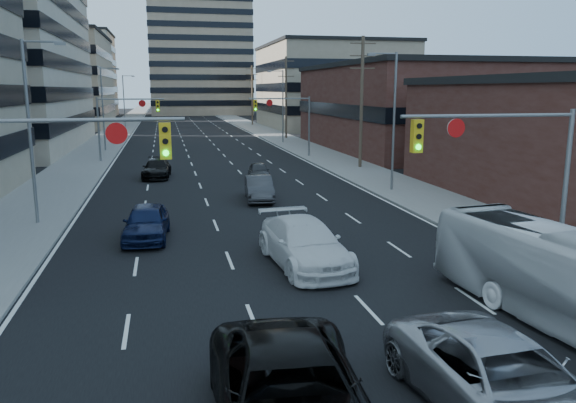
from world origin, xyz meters
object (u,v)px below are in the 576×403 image
(black_pickup, at_px, (291,401))
(transit_bus, at_px, (575,281))
(sedan_blue, at_px, (146,222))
(white_van, at_px, (304,243))
(silver_suv, at_px, (503,381))

(black_pickup, xyz_separation_m, transit_bus, (8.91, 3.44, 0.51))
(transit_bus, distance_m, sedan_blue, 17.39)
(white_van, relative_size, silver_suv, 1.00)
(transit_bus, height_order, sedan_blue, transit_bus)
(black_pickup, relative_size, transit_bus, 0.64)
(black_pickup, distance_m, sedan_blue, 16.31)
(white_van, distance_m, silver_suv, 10.97)
(black_pickup, distance_m, silver_suv, 4.40)
(transit_bus, bearing_deg, silver_suv, -148.37)
(black_pickup, distance_m, white_van, 11.16)
(white_van, xyz_separation_m, transit_bus, (5.96, -7.32, 0.54))
(white_van, xyz_separation_m, silver_suv, (1.45, -10.88, -0.04))
(silver_suv, height_order, transit_bus, transit_bus)
(silver_suv, bearing_deg, white_van, 94.11)
(silver_suv, distance_m, transit_bus, 5.77)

